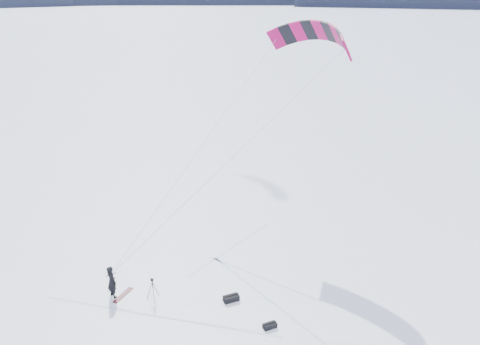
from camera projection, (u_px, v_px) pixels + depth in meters
ground at (173, 315)px, 21.70m from camera, size 1800.00×1800.00×0.00m
horizon_hills at (167, 230)px, 20.02m from camera, size 704.47×706.88×10.20m
snow_tracks at (131, 329)px, 20.84m from camera, size 13.93×9.84×0.01m
snowkiter at (114, 296)px, 22.99m from camera, size 0.55×0.70×1.71m
snowboard at (123, 295)px, 23.05m from camera, size 1.24×0.97×0.04m
tripod at (152, 286)px, 22.50m from camera, size 0.61×0.59×1.17m
gear_bag_a at (231, 298)px, 22.61m from camera, size 0.80×0.45×0.34m
gear_bag_b at (270, 326)px, 20.84m from camera, size 0.65×0.37×0.28m
power_kite at (314, 37)px, 26.29m from camera, size 14.36×5.97×11.14m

